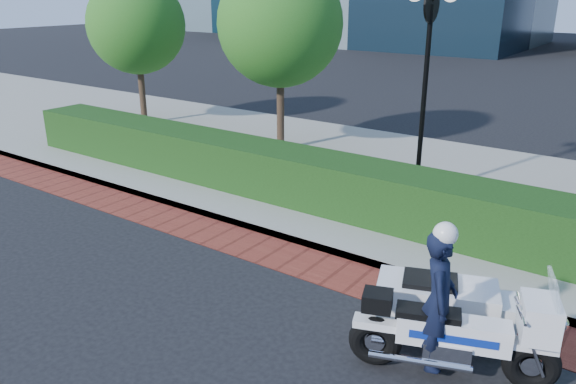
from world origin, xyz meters
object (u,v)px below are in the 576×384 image
Objects in this scene: tree_b at (280,24)px; police_motorcycle at (445,310)px; tree_a at (136,25)px; lamppost at (427,60)px.

tree_b is 2.01× the size of police_motorcycle.
tree_b is at bearing 117.99° from police_motorcycle.
tree_a is 5.50m from tree_b.
lamppost is 0.86× the size of tree_b.
lamppost is 10.09m from tree_a.
tree_a is (-10.00, 1.30, 0.26)m from lamppost.
tree_a is at bearing 172.59° from lamppost.
lamppost is 5.87m from police_motorcycle.
tree_b is at bearing 163.89° from lamppost.
police_motorcycle is at bearing -41.59° from tree_b.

